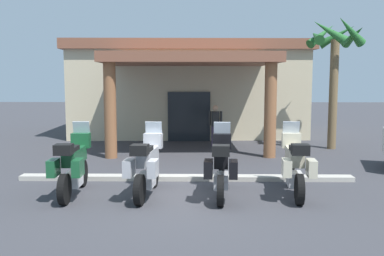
{
  "coord_description": "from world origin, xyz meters",
  "views": [
    {
      "loc": [
        0.42,
        -9.3,
        2.63
      ],
      "look_at": [
        0.22,
        3.19,
        1.2
      ],
      "focal_mm": 39.96,
      "sensor_mm": 36.0,
      "label": 1
    }
  ],
  "objects": [
    {
      "name": "motorcycle_green",
      "position": [
        -2.43,
        0.16,
        0.7
      ],
      "size": [
        0.71,
        2.21,
        1.61
      ],
      "rotation": [
        0.0,
        0.0,
        1.6
      ],
      "color": "black",
      "rests_on": "ground_plane"
    },
    {
      "name": "ground_plane",
      "position": [
        0.0,
        0.0,
        0.0
      ],
      "size": [
        80.0,
        80.0,
        0.0
      ],
      "primitive_type": "plane",
      "color": "#38383D"
    },
    {
      "name": "motel_building",
      "position": [
        -0.1,
        11.75,
        2.22
      ],
      "size": [
        11.12,
        11.06,
        4.33
      ],
      "rotation": [
        0.0,
        0.0,
        0.04
      ],
      "color": "beige",
      "rests_on": "ground_plane"
    },
    {
      "name": "motorcycle_black",
      "position": [
        0.93,
        0.1,
        0.7
      ],
      "size": [
        0.73,
        2.21,
        1.61
      ],
      "rotation": [
        0.0,
        0.0,
        1.5
      ],
      "color": "black",
      "rests_on": "ground_plane"
    },
    {
      "name": "pedestrian",
      "position": [
        1.07,
        7.21,
        0.94
      ],
      "size": [
        0.52,
        0.32,
        1.64
      ],
      "rotation": [
        0.0,
        0.0,
        4.53
      ],
      "color": "#3F334C",
      "rests_on": "ground_plane"
    },
    {
      "name": "curb_strip",
      "position": [
        0.09,
        1.67,
        0.06
      ],
      "size": [
        8.71,
        0.36,
        0.12
      ],
      "primitive_type": "cube",
      "color": "#ADA89E",
      "rests_on": "ground_plane"
    },
    {
      "name": "palm_tree_near_portico",
      "position": [
        5.45,
        6.87,
        3.68
      ],
      "size": [
        2.07,
        2.22,
        4.91
      ],
      "color": "brown",
      "rests_on": "ground_plane"
    },
    {
      "name": "motorcycle_silver",
      "position": [
        -0.75,
        0.14,
        0.7
      ],
      "size": [
        0.73,
        2.21,
        1.61
      ],
      "rotation": [
        0.0,
        0.0,
        1.49
      ],
      "color": "black",
      "rests_on": "ground_plane"
    },
    {
      "name": "motorcycle_cream",
      "position": [
        2.6,
        0.23,
        0.7
      ],
      "size": [
        0.74,
        2.21,
        1.61
      ],
      "rotation": [
        0.0,
        0.0,
        1.48
      ],
      "color": "black",
      "rests_on": "ground_plane"
    }
  ]
}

